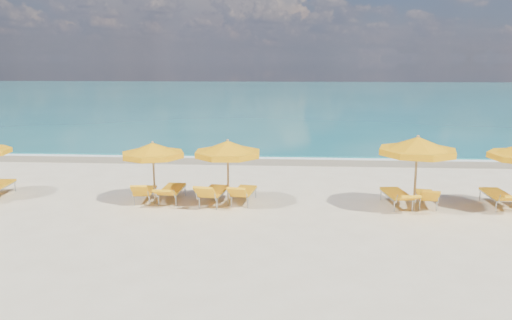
{
  "coord_description": "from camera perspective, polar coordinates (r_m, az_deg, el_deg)",
  "views": [
    {
      "loc": [
        1.17,
        -16.1,
        4.79
      ],
      "look_at": [
        0.0,
        1.5,
        1.2
      ],
      "focal_mm": 35.0,
      "sensor_mm": 36.0,
      "label": 1
    }
  ],
  "objects": [
    {
      "name": "wet_sand_band",
      "position": [
        24.01,
        0.94,
        -0.0
      ],
      "size": [
        120.0,
        2.6,
        0.01
      ],
      "primitive_type": "cube",
      "color": "tan",
      "rests_on": "ground"
    },
    {
      "name": "lounger_5_right",
      "position": [
        17.45,
        18.83,
        -4.32
      ],
      "size": [
        0.78,
        1.78,
        0.8
      ],
      "rotation": [
        0.0,
        0.0,
        -0.12
      ],
      "color": "#A5A8AD",
      "rests_on": "ground"
    },
    {
      "name": "foam_line",
      "position": [
        24.8,
        1.03,
        0.37
      ],
      "size": [
        120.0,
        1.2,
        0.03
      ],
      "primitive_type": "cube",
      "color": "white",
      "rests_on": "ground"
    },
    {
      "name": "whitecap_near",
      "position": [
        34.21,
        -8.34,
        3.34
      ],
      "size": [
        14.0,
        0.36,
        0.05
      ],
      "primitive_type": "cube",
      "color": "white",
      "rests_on": "ground"
    },
    {
      "name": "whitecap_far",
      "position": [
        40.96,
        13.42,
        4.48
      ],
      "size": [
        18.0,
        0.3,
        0.05
      ],
      "primitive_type": "cube",
      "color": "white",
      "rests_on": "ground"
    },
    {
      "name": "lounger_4_left",
      "position": [
        16.84,
        -4.87,
        -4.19
      ],
      "size": [
        0.95,
        2.07,
        0.91
      ],
      "rotation": [
        0.0,
        0.0,
        -0.15
      ],
      "color": "#A5A8AD",
      "rests_on": "ground"
    },
    {
      "name": "lounger_3_right",
      "position": [
        17.33,
        -9.59,
        -3.89
      ],
      "size": [
        0.71,
        2.04,
        0.74
      ],
      "rotation": [
        0.0,
        0.0,
        -0.03
      ],
      "color": "#A5A8AD",
      "rests_on": "ground"
    },
    {
      "name": "ocean",
      "position": [
        64.29,
        2.78,
        7.23
      ],
      "size": [
        120.0,
        80.0,
        0.3
      ],
      "primitive_type": "cube",
      "color": "#12656A",
      "rests_on": "ground"
    },
    {
      "name": "lounger_6_left",
      "position": [
        18.27,
        25.9,
        -4.1
      ],
      "size": [
        0.7,
        2.07,
        0.74
      ],
      "rotation": [
        0.0,
        0.0,
        0.02
      ],
      "color": "#A5A8AD",
      "rests_on": "ground"
    },
    {
      "name": "umbrella_5",
      "position": [
        16.35,
        17.98,
        1.48
      ],
      "size": [
        2.74,
        2.74,
        2.47
      ],
      "rotation": [
        0.0,
        0.0,
        0.13
      ],
      "color": "#A48652",
      "rests_on": "ground"
    },
    {
      "name": "umbrella_4",
      "position": [
        16.19,
        -3.25,
        1.25
      ],
      "size": [
        2.83,
        2.83,
        2.24
      ],
      "rotation": [
        0.0,
        0.0,
        -0.34
      ],
      "color": "#A48652",
      "rests_on": "ground"
    },
    {
      "name": "lounger_5_left",
      "position": [
        17.14,
        15.78,
        -4.34
      ],
      "size": [
        0.95,
        2.13,
        0.74
      ],
      "rotation": [
        0.0,
        0.0,
        0.15
      ],
      "color": "#A5A8AD",
      "rests_on": "ground"
    },
    {
      "name": "lounger_3_left",
      "position": [
        17.5,
        -12.55,
        -3.95
      ],
      "size": [
        0.67,
        1.67,
        0.81
      ],
      "rotation": [
        0.0,
        0.0,
        0.07
      ],
      "color": "#A5A8AD",
      "rests_on": "ground"
    },
    {
      "name": "lounger_4_right",
      "position": [
        16.91,
        -1.42,
        -4.14
      ],
      "size": [
        0.88,
        1.93,
        0.83
      ],
      "rotation": [
        0.0,
        0.0,
        -0.14
      ],
      "color": "#A5A8AD",
      "rests_on": "ground"
    },
    {
      "name": "umbrella_3",
      "position": [
        16.79,
        -11.71,
        1.07
      ],
      "size": [
        2.25,
        2.25,
        2.13
      ],
      "rotation": [
        0.0,
        0.0,
        -0.07
      ],
      "color": "#A48652",
      "rests_on": "ground"
    },
    {
      "name": "ground_plane",
      "position": [
        16.84,
        -0.34,
        -5.02
      ],
      "size": [
        120.0,
        120.0,
        0.0
      ],
      "primitive_type": "plane",
      "color": "beige"
    }
  ]
}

